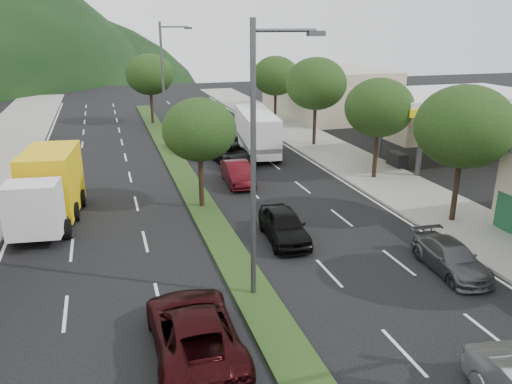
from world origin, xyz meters
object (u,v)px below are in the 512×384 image
object	(u,v)px
tree_r_e	(276,76)
tree_med_near	(199,130)
car_queue_c	(238,173)
tree_r_c	(379,108)
tree_r_d	(316,84)
streetlight_mid	(166,80)
car_queue_b	(451,257)
box_truck	(49,189)
tree_med_far	(150,74)
streetlight_near	(259,152)
car_queue_f	(203,129)
suv_maroon	(194,330)
car_queue_a	(284,225)
car_queue_d	(232,154)
car_queue_e	(187,141)
tree_r_b	(464,127)
motorhome	(256,131)

from	to	relation	value
tree_r_e	tree_med_near	world-z (taller)	tree_r_e
tree_med_near	car_queue_c	xyz separation A→B (m)	(3.06, 3.62, -3.71)
tree_r_e	tree_r_c	bearing A→B (deg)	-90.00
tree_r_d	tree_r_e	world-z (taller)	tree_r_d
tree_r_e	streetlight_mid	bearing A→B (deg)	-149.31
tree_med_near	car_queue_b	distance (m)	14.01
tree_r_d	box_truck	xyz separation A→B (m)	(-19.90, -11.46, -3.51)
tree_med_near	tree_r_e	bearing A→B (deg)	61.39
tree_med_far	streetlight_near	world-z (taller)	streetlight_near
car_queue_f	box_truck	distance (m)	21.56
suv_maroon	car_queue_a	world-z (taller)	suv_maroon
car_queue_b	car_queue_c	distance (m)	15.14
tree_med_far	car_queue_d	distance (m)	18.34
tree_r_d	streetlight_near	distance (m)	24.97
streetlight_near	car_queue_c	world-z (taller)	streetlight_near
suv_maroon	car_queue_e	bearing A→B (deg)	-98.86
tree_med_far	car_queue_d	bearing A→B (deg)	-77.17
tree_r_c	tree_r_d	xyz separation A→B (m)	(0.00, 10.00, 0.43)
tree_med_near	car_queue_f	xyz separation A→B (m)	(3.80, 18.62, -3.79)
tree_r_e	suv_maroon	size ratio (longest dim) A/B	1.19
car_queue_c	tree_r_b	bearing A→B (deg)	-44.15
tree_r_b	tree_r_e	bearing A→B (deg)	90.00
tree_med_near	box_truck	size ratio (longest dim) A/B	0.81
tree_r_e	car_queue_a	bearing A→B (deg)	-108.36
tree_r_e	tree_med_far	size ratio (longest dim) A/B	0.97
tree_r_b	car_queue_e	bearing A→B (deg)	118.16
tree_med_near	streetlight_mid	distance (m)	15.05
car_queue_c	car_queue_d	size ratio (longest dim) A/B	0.83
car_queue_b	box_truck	distance (m)	19.74
tree_med_near	streetlight_mid	xyz separation A→B (m)	(0.21, 15.00, 1.16)
suv_maroon	motorhome	world-z (taller)	motorhome
tree_r_d	car_queue_f	xyz separation A→B (m)	(-8.20, 6.62, -4.54)
tree_med_near	car_queue_a	distance (m)	7.24
tree_med_near	car_queue_b	bearing A→B (deg)	-51.43
tree_r_d	streetlight_near	xyz separation A→B (m)	(-11.79, -22.00, 0.40)
tree_med_near	box_truck	bearing A→B (deg)	176.11
tree_r_e	car_queue_b	size ratio (longest dim) A/B	1.57
suv_maroon	car_queue_a	bearing A→B (deg)	-127.50
tree_r_e	car_queue_b	bearing A→B (deg)	-96.30
tree_med_far	car_queue_c	bearing A→B (deg)	-82.23
box_truck	tree_r_d	bearing A→B (deg)	-142.85
tree_med_near	car_queue_d	distance (m)	10.18
tree_r_b	car_queue_a	bearing A→B (deg)	177.13
tree_r_e	car_queue_e	size ratio (longest dim) A/B	1.52
tree_r_d	car_queue_b	bearing A→B (deg)	-99.06
suv_maroon	tree_med_near	bearing A→B (deg)	-101.90
streetlight_near	car_queue_f	distance (m)	29.26
car_queue_d	streetlight_near	bearing A→B (deg)	-105.73
tree_r_d	car_queue_d	bearing A→B (deg)	-157.18
tree_med_far	suv_maroon	xyz separation A→B (m)	(-2.78, -38.80, -4.22)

